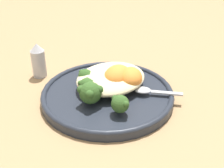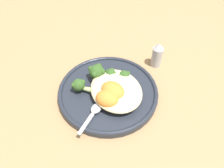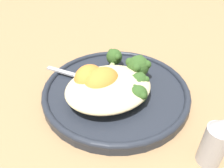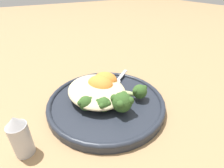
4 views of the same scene
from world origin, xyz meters
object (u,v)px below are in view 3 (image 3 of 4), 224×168
object	(u,v)px
spoon	(77,75)
sweet_potato_chunk_0	(102,81)
sweet_potato_chunk_1	(89,77)
salt_shaker	(215,142)
broccoli_stalk_2	(135,68)
plate	(116,90)
broccoli_stalk_0	(128,92)
broccoli_stalk_3	(112,63)
quinoa_mound	(109,87)
broccoli_stalk_1	(133,81)

from	to	relation	value
spoon	sweet_potato_chunk_0	bearing A→B (deg)	164.54
sweet_potato_chunk_1	salt_shaker	size ratio (longest dim) A/B	0.74
broccoli_stalk_2	sweet_potato_chunk_1	bearing A→B (deg)	170.52
plate	broccoli_stalk_2	size ratio (longest dim) A/B	2.58
broccoli_stalk_0	salt_shaker	size ratio (longest dim) A/B	1.24
broccoli_stalk_2	broccoli_stalk_3	world-z (taller)	broccoli_stalk_2
broccoli_stalk_3	broccoli_stalk_2	bearing A→B (deg)	-111.51
quinoa_mound	broccoli_stalk_3	bearing A→B (deg)	56.55
broccoli_stalk_0	quinoa_mound	bearing A→B (deg)	-162.50
salt_shaker	broccoli_stalk_3	bearing A→B (deg)	94.60
quinoa_mound	sweet_potato_chunk_1	xyz separation A→B (m)	(-0.02, 0.04, 0.01)
broccoli_stalk_2	broccoli_stalk_0	bearing A→B (deg)	-134.61
quinoa_mound	broccoli_stalk_1	bearing A→B (deg)	-7.18
broccoli_stalk_0	plate	bearing A→B (deg)	156.54
broccoli_stalk_3	sweet_potato_chunk_1	distance (m)	0.08
quinoa_mound	sweet_potato_chunk_0	distance (m)	0.02
sweet_potato_chunk_0	sweet_potato_chunk_1	xyz separation A→B (m)	(-0.02, 0.02, -0.00)
spoon	salt_shaker	xyz separation A→B (m)	(0.10, -0.25, 0.02)
quinoa_mound	broccoli_stalk_0	size ratio (longest dim) A/B	1.52
quinoa_mound	broccoli_stalk_2	distance (m)	0.07
spoon	broccoli_stalk_0	bearing A→B (deg)	171.11
sweet_potato_chunk_0	broccoli_stalk_2	bearing A→B (deg)	6.32
sweet_potato_chunk_1	sweet_potato_chunk_0	bearing A→B (deg)	-55.83
broccoli_stalk_3	spoon	world-z (taller)	broccoli_stalk_3
quinoa_mound	sweet_potato_chunk_0	bearing A→B (deg)	115.28
broccoli_stalk_1	broccoli_stalk_3	world-z (taller)	broccoli_stalk_3
quinoa_mound	sweet_potato_chunk_0	size ratio (longest dim) A/B	2.27
quinoa_mound	spoon	size ratio (longest dim) A/B	1.73
broccoli_stalk_3	quinoa_mound	bearing A→B (deg)	-171.35
quinoa_mound	broccoli_stalk_3	size ratio (longest dim) A/B	1.48
sweet_potato_chunk_0	salt_shaker	world-z (taller)	salt_shaker
plate	broccoli_stalk_0	size ratio (longest dim) A/B	2.70
broccoli_stalk_1	quinoa_mound	bearing A→B (deg)	-156.61
sweet_potato_chunk_0	spoon	distance (m)	0.07
broccoli_stalk_0	spoon	world-z (taller)	broccoli_stalk_0
broccoli_stalk_1	broccoli_stalk_3	bearing A→B (deg)	122.39
broccoli_stalk_2	spoon	world-z (taller)	broccoli_stalk_2
broccoli_stalk_2	broccoli_stalk_3	xyz separation A→B (m)	(-0.02, 0.05, -0.01)
broccoli_stalk_0	sweet_potato_chunk_0	size ratio (longest dim) A/B	1.50
sweet_potato_chunk_0	spoon	size ratio (longest dim) A/B	0.76
broccoli_stalk_2	spoon	xyz separation A→B (m)	(-0.10, 0.06, -0.02)
broccoli_stalk_1	broccoli_stalk_3	distance (m)	0.08
plate	broccoli_stalk_1	xyz separation A→B (m)	(0.03, -0.02, 0.02)
sweet_potato_chunk_0	spoon	bearing A→B (deg)	110.78
sweet_potato_chunk_1	spoon	world-z (taller)	sweet_potato_chunk_1
quinoa_mound	broccoli_stalk_1	distance (m)	0.05
spoon	quinoa_mound	bearing A→B (deg)	165.34
sweet_potato_chunk_1	spoon	distance (m)	0.05
broccoli_stalk_0	sweet_potato_chunk_1	distance (m)	0.08
salt_shaker	broccoli_stalk_1	bearing A→B (deg)	95.84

